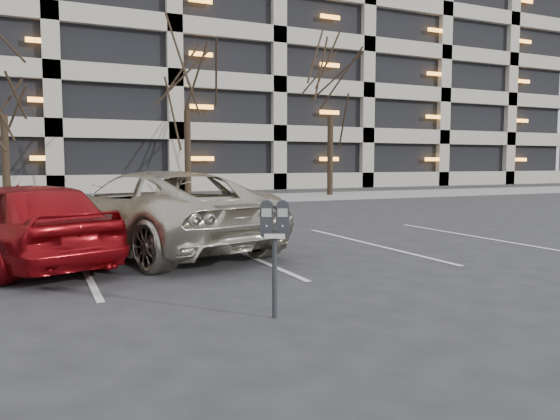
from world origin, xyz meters
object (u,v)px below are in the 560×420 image
Objects in this scene: tree_b at (1,57)px; car_red at (24,223)px; tree_c at (186,54)px; parking_meter at (275,230)px; suv_silver at (155,211)px; tree_d at (331,67)px.

tree_b is 14.32m from car_red.
tree_c is at bearing 0.00° from tree_b.
car_red is (-2.50, 4.28, -0.25)m from parking_meter.
tree_c reaches higher than parking_meter.
parking_meter is (3.25, -17.73, -4.62)m from tree_b.
parking_meter is at bearing 99.28° from car_red.
tree_c is 15.82m from car_red.
suv_silver is at bearing -76.69° from tree_b.
suv_silver is 2.38m from car_red.
tree_c is 18.87m from parking_meter.
tree_c is 7.00m from tree_d.
tree_d is 21.39m from parking_meter.
suv_silver is (3.00, -12.69, -4.81)m from tree_b.
tree_c reaches higher than car_red.
car_red is (0.75, -13.44, -4.86)m from tree_b.
tree_c is 14.38m from suv_silver.
tree_c is 1.01× the size of tree_d.
tree_c is at bearing 102.93° from parking_meter.
tree_d is 6.85× the size of parking_meter.
tree_d is at bearing -148.49° from suv_silver.
tree_c is at bearing -135.87° from car_red.
tree_d is (7.00, 0.00, -0.04)m from tree_c.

